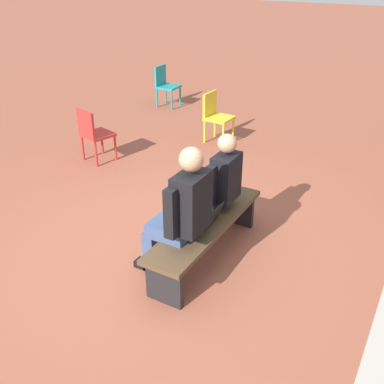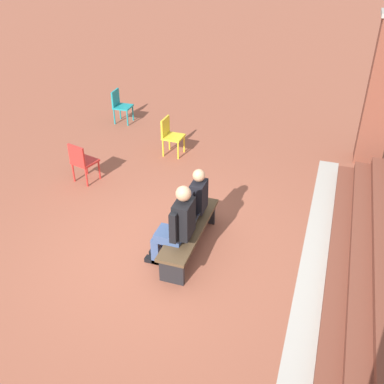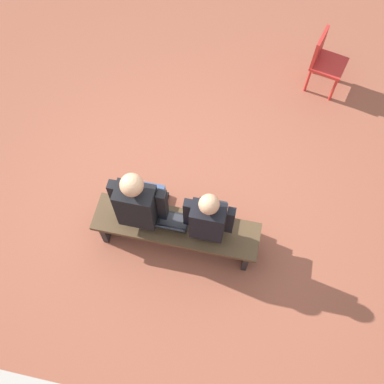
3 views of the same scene
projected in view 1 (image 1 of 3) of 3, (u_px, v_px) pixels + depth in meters
The scene contains 8 objects.
ground_plane at pixel (164, 257), 4.79m from camera, with size 60.00×60.00×0.00m, color brown.
bench at pixel (206, 229), 4.63m from camera, with size 1.80×0.44×0.45m.
person_student at pixel (217, 185), 4.76m from camera, with size 0.51×0.64×1.29m.
person_adult at pixel (181, 211), 4.19m from camera, with size 0.58×0.73×1.40m.
laptop at pixel (206, 219), 4.53m from camera, with size 0.32×0.29×0.21m.
plastic_chair_foreground at pixel (215, 114), 7.60m from camera, with size 0.44×0.44×0.84m.
plastic_chair_near_bench_left at pixel (165, 83), 9.42m from camera, with size 0.44×0.44×0.84m.
plastic_chair_far_left at pixel (93, 132), 6.82m from camera, with size 0.51×0.51×0.84m.
Camera 1 is at (3.24, 2.22, 2.85)m, focal length 42.00 mm.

